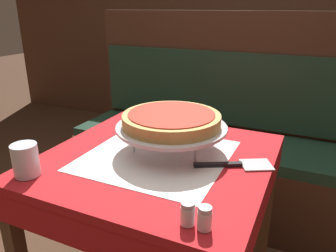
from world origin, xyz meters
TOP-DOWN VIEW (x-y plane):
  - dining_table_front at (0.00, 0.00)m, footprint 0.80×0.80m
  - dining_table_rear at (-0.15, 1.75)m, footprint 0.64×0.64m
  - booth_bench at (-0.08, 0.86)m, footprint 1.67×0.51m
  - back_wall_panel at (0.00, 2.15)m, footprint 6.00×0.04m
  - pizza_pan_stand at (0.03, 0.06)m, footprint 0.41×0.41m
  - deep_dish_pizza at (0.03, 0.06)m, footprint 0.36×0.36m
  - pizza_server at (0.28, 0.04)m, footprint 0.26×0.17m
  - water_glass_near at (-0.32, -0.31)m, footprint 0.08×0.08m
  - salt_shaker at (0.25, -0.33)m, footprint 0.04×0.04m
  - pepper_shaker at (0.29, -0.33)m, footprint 0.04×0.04m
  - condiment_caddy at (-0.13, 1.78)m, footprint 0.12×0.12m

SIDE VIEW (x-z plane):
  - booth_bench at x=-0.08m, z-range -0.26..0.95m
  - dining_table_rear at x=-0.15m, z-range 0.24..0.97m
  - dining_table_front at x=0.00m, z-range 0.27..0.99m
  - pizza_server at x=0.28m, z-range 0.72..0.73m
  - pepper_shaker at x=0.29m, z-range 0.72..0.78m
  - salt_shaker at x=0.25m, z-range 0.72..0.78m
  - condiment_caddy at x=-0.13m, z-range 0.68..0.85m
  - water_glass_near at x=-0.32m, z-range 0.72..0.83m
  - pizza_pan_stand at x=0.03m, z-range 0.76..0.86m
  - deep_dish_pizza at x=0.03m, z-range 0.82..0.87m
  - back_wall_panel at x=0.00m, z-range 0.00..2.40m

